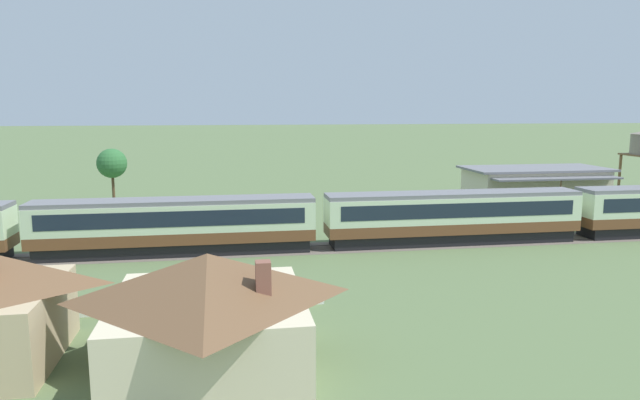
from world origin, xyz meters
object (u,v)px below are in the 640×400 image
(station_building, at_px, (534,191))
(yard_tree_2, at_px, (112,164))
(cottage_brown_roof_2, at_px, (209,309))
(passenger_train, at_px, (323,219))

(station_building, xyz_separation_m, yard_tree_2, (-40.56, 12.00, 2.12))
(cottage_brown_roof_2, bearing_deg, passenger_train, 67.40)
(station_building, relative_size, cottage_brown_roof_2, 1.66)
(passenger_train, distance_m, yard_tree_2, 28.52)
(station_building, height_order, yard_tree_2, yard_tree_2)
(yard_tree_2, bearing_deg, passenger_train, -49.05)
(passenger_train, distance_m, station_building, 23.89)
(yard_tree_2, bearing_deg, cottage_brown_roof_2, -74.54)
(yard_tree_2, bearing_deg, station_building, -16.48)
(passenger_train, height_order, station_building, station_building)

